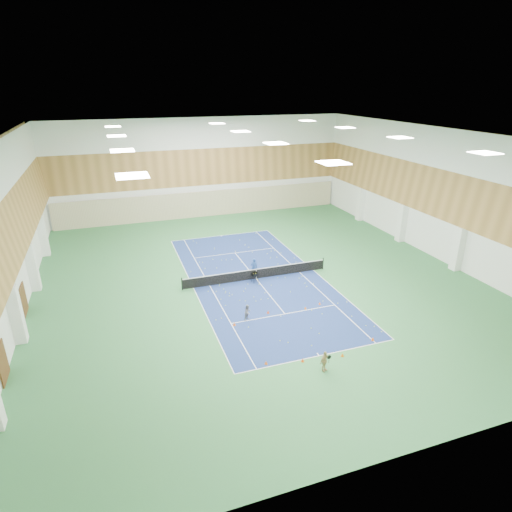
{
  "coord_description": "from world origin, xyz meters",
  "views": [
    {
      "loc": [
        -11.01,
        -31.57,
        15.74
      ],
      "look_at": [
        0.09,
        0.32,
        2.0
      ],
      "focal_mm": 30.0,
      "sensor_mm": 36.0,
      "label": 1
    }
  ],
  "objects_px": {
    "tennis_net": "(256,273)",
    "coach": "(254,267)",
    "child_court": "(248,312)",
    "child_apron": "(324,361)",
    "ball_cart": "(255,277)"
  },
  "relations": [
    {
      "from": "child_court",
      "to": "coach",
      "type": "bearing_deg",
      "value": 34.08
    },
    {
      "from": "coach",
      "to": "child_court",
      "type": "distance_m",
      "value": 7.38
    },
    {
      "from": "coach",
      "to": "child_apron",
      "type": "bearing_deg",
      "value": 90.86
    },
    {
      "from": "tennis_net",
      "to": "child_court",
      "type": "height_order",
      "value": "child_court"
    },
    {
      "from": "coach",
      "to": "ball_cart",
      "type": "distance_m",
      "value": 1.3
    },
    {
      "from": "tennis_net",
      "to": "child_apron",
      "type": "relative_size",
      "value": 9.72
    },
    {
      "from": "coach",
      "to": "child_apron",
      "type": "relative_size",
      "value": 1.28
    },
    {
      "from": "coach",
      "to": "child_apron",
      "type": "distance_m",
      "value": 13.89
    },
    {
      "from": "tennis_net",
      "to": "child_apron",
      "type": "bearing_deg",
      "value": -91.77
    },
    {
      "from": "coach",
      "to": "child_court",
      "type": "xyz_separation_m",
      "value": [
        -2.81,
        -6.82,
        -0.26
      ]
    },
    {
      "from": "tennis_net",
      "to": "child_court",
      "type": "relative_size",
      "value": 10.95
    },
    {
      "from": "tennis_net",
      "to": "coach",
      "type": "bearing_deg",
      "value": 90.02
    },
    {
      "from": "child_apron",
      "to": "coach",
      "type": "bearing_deg",
      "value": 63.49
    },
    {
      "from": "coach",
      "to": "child_court",
      "type": "relative_size",
      "value": 1.45
    },
    {
      "from": "tennis_net",
      "to": "child_court",
      "type": "distance_m",
      "value": 6.82
    }
  ]
}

